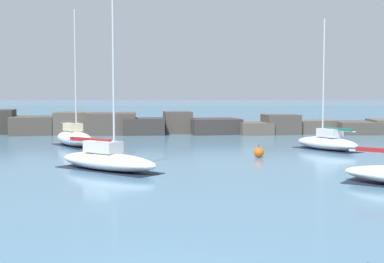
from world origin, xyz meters
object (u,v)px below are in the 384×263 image
(sailboat_moored_1, at_px, (326,142))
(mooring_buoy_orange_near, at_px, (258,152))
(sailboat_moored_0, at_px, (74,137))
(sailboat_moored_4, at_px, (107,159))

(sailboat_moored_1, xyz_separation_m, mooring_buoy_orange_near, (-5.77, -4.68, -0.28))
(sailboat_moored_0, relative_size, mooring_buoy_orange_near, 12.45)
(sailboat_moored_4, height_order, mooring_buoy_orange_near, sailboat_moored_4)
(sailboat_moored_0, distance_m, sailboat_moored_1, 20.04)
(sailboat_moored_1, height_order, sailboat_moored_4, sailboat_moored_1)
(mooring_buoy_orange_near, bearing_deg, sailboat_moored_1, 39.05)
(sailboat_moored_0, relative_size, sailboat_moored_4, 1.14)
(sailboat_moored_1, height_order, mooring_buoy_orange_near, sailboat_moored_1)
(sailboat_moored_0, relative_size, sailboat_moored_1, 1.10)
(sailboat_moored_0, bearing_deg, sailboat_moored_1, -8.10)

